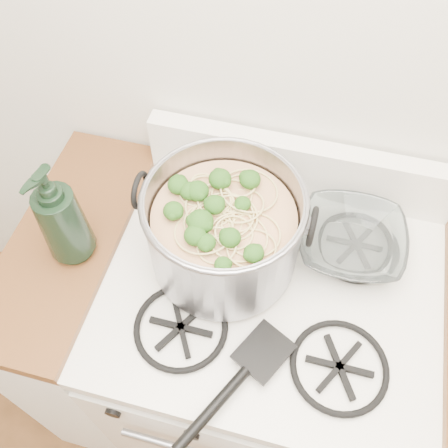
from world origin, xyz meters
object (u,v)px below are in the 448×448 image
gas_range (260,358)px  bottle (59,215)px  spatula (264,350)px  glass_bowl (350,244)px  stock_pot (224,231)px

gas_range → bottle: bottle is taller
spatula → glass_bowl: bearing=92.3°
glass_bowl → bottle: bearing=-165.0°
gas_range → spatula: size_ratio=2.98×
stock_pot → spatula: size_ratio=1.19×
gas_range → glass_bowl: 0.54m
stock_pot → bottle: 0.35m
glass_bowl → bottle: (-0.62, -0.17, 0.12)m
stock_pot → spatula: 0.26m
gas_range → bottle: bearing=-176.7°
glass_bowl → bottle: bottle is taller
gas_range → stock_pot: size_ratio=2.50×
stock_pot → spatula: (0.14, -0.20, -0.09)m
glass_bowl → gas_range: bearing=-137.6°
spatula → bottle: 0.51m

